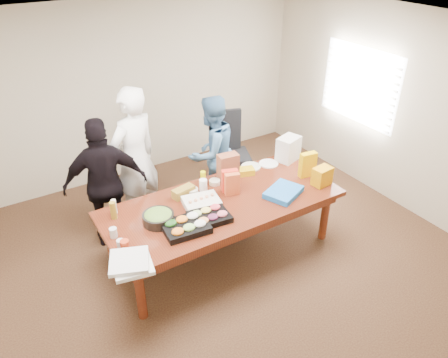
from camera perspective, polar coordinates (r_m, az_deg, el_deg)
floor at (r=5.46m, az=-0.19°, el=-9.63°), size 5.50×5.00×0.02m
ceiling at (r=4.23m, az=-0.26°, el=19.58°), size 5.50×5.00×0.02m
wall_back at (r=6.78m, az=-11.53°, el=11.47°), size 5.50×0.04×2.70m
wall_front at (r=3.25m, az=24.31°, el=-15.04°), size 5.50×0.04×2.70m
wall_right at (r=6.44m, az=21.42°, el=8.88°), size 0.04×5.00×2.70m
window_panel at (r=6.72m, az=17.56°, el=11.83°), size 0.03×1.40×1.10m
window_blinds at (r=6.69m, az=17.32°, el=11.79°), size 0.04×1.36×1.00m
conference_table at (r=5.22m, az=-0.20°, el=-6.42°), size 2.80×1.20×0.75m
office_chair at (r=6.42m, az=1.13°, el=3.37°), size 0.75×0.75×1.15m
person_center at (r=5.56m, az=-11.77°, el=2.56°), size 0.82×0.67×1.92m
person_right at (r=5.93m, az=-1.65°, el=3.53°), size 0.93×0.80×1.63m
person_left at (r=5.34m, az=-15.48°, el=-0.64°), size 1.06×0.64×1.69m
veggie_tray at (r=4.56m, az=-5.14°, el=-6.38°), size 0.51×0.41×0.07m
fruit_tray at (r=4.70m, az=-1.95°, el=-5.07°), size 0.46×0.38×0.07m
sheet_cake at (r=4.94m, az=-3.04°, el=-3.06°), size 0.46×0.38×0.07m
salad_bowl at (r=4.69m, az=-8.73°, el=-5.19°), size 0.35×0.35×0.11m
chip_bag_blue at (r=5.16m, az=7.92°, el=-1.74°), size 0.54×0.48×0.07m
chip_bag_red at (r=5.13m, az=0.77°, el=-0.21°), size 0.21×0.14×0.28m
chip_bag_yellow at (r=5.53m, az=11.08°, el=1.89°), size 0.23×0.11×0.32m
chip_bag_orange at (r=5.07m, az=1.08°, el=-0.66°), size 0.19×0.13×0.28m
mayo_jar at (r=5.17m, az=-2.78°, el=-0.82°), size 0.11×0.11×0.15m
mustard_bottle at (r=5.28m, az=-2.80°, el=0.11°), size 0.08×0.08×0.18m
dressing_bottle at (r=4.83m, az=-14.53°, el=-4.07°), size 0.07×0.07×0.21m
ranch_bottle at (r=4.92m, az=-14.43°, el=-3.57°), size 0.07×0.07×0.17m
banana_bunch at (r=5.52m, az=2.74°, el=1.01°), size 0.28×0.21×0.08m
bread_loaf at (r=5.10m, az=-5.41°, el=-1.72°), size 0.29×0.17×0.11m
kraft_bag at (r=5.37m, az=0.54°, el=1.67°), size 0.27×0.17×0.33m
red_cup at (r=4.38m, az=-13.07°, el=-8.63°), size 0.11×0.11×0.12m
clear_cup_a at (r=4.42m, az=-13.60°, el=-8.45°), size 0.09×0.09×0.10m
clear_cup_b at (r=4.58m, az=-14.52°, el=-6.93°), size 0.10×0.10×0.11m
pizza_box_lower at (r=4.21m, az=-12.07°, el=-11.18°), size 0.42×0.42×0.04m
pizza_box_upper at (r=4.19m, az=-12.54°, el=-10.63°), size 0.47×0.47×0.04m
plate_a at (r=5.80m, az=5.96°, el=2.05°), size 0.27×0.27×0.01m
plate_b at (r=5.70m, az=3.61°, el=1.66°), size 0.30×0.30×0.02m
dip_bowl_a at (r=5.32m, az=-1.26°, el=-0.41°), size 0.15×0.15×0.05m
dip_bowl_b at (r=5.15m, az=-4.34°, el=-1.61°), size 0.18×0.18×0.06m
grocery_bag_white at (r=5.88m, az=8.56°, el=4.01°), size 0.36×0.31×0.33m
grocery_bag_yellow at (r=5.40m, az=12.93°, el=0.37°), size 0.25×0.19×0.23m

